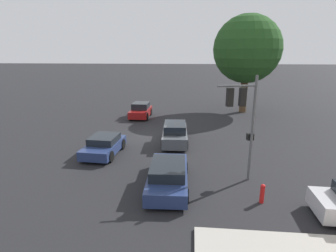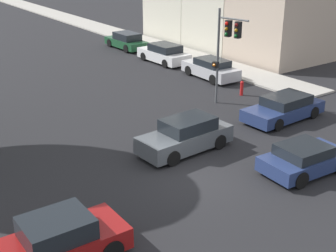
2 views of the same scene
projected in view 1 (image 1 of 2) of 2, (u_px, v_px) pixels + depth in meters
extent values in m
plane|color=black|center=(150.00, 137.00, 21.32)|extent=(300.00, 300.00, 0.00)
cylinder|color=#4C3823|center=(244.00, 94.00, 29.78)|extent=(0.78, 0.78, 4.25)
sphere|color=#234C1E|center=(247.00, 49.00, 28.47)|extent=(7.33, 7.33, 7.33)
cylinder|color=#515456|center=(252.00, 130.00, 13.38)|extent=(0.14, 0.14, 5.55)
cylinder|color=#515456|center=(237.00, 86.00, 12.66)|extent=(0.49, 1.93, 0.10)
cube|color=black|center=(243.00, 97.00, 12.85)|extent=(0.35, 0.35, 0.90)
sphere|color=red|center=(242.00, 90.00, 12.95)|extent=(0.20, 0.20, 0.20)
sphere|color=#99660F|center=(241.00, 96.00, 13.03)|extent=(0.20, 0.20, 0.20)
sphere|color=#0F511E|center=(241.00, 102.00, 13.11)|extent=(0.20, 0.20, 0.20)
cube|color=black|center=(230.00, 97.00, 12.78)|extent=(0.35, 0.35, 0.90)
sphere|color=#590F0F|center=(229.00, 91.00, 12.88)|extent=(0.20, 0.20, 0.20)
sphere|color=#99660F|center=(229.00, 97.00, 12.96)|extent=(0.20, 0.20, 0.20)
sphere|color=#0F511E|center=(228.00, 103.00, 13.04)|extent=(0.20, 0.20, 0.20)
cube|color=black|center=(250.00, 137.00, 13.66)|extent=(0.29, 0.39, 0.35)
sphere|color=orange|center=(249.00, 136.00, 13.80)|extent=(0.18, 0.18, 0.18)
cube|color=navy|center=(104.00, 147.00, 17.55)|extent=(3.93, 2.14, 0.61)
cube|color=black|center=(104.00, 139.00, 17.55)|extent=(2.08, 1.80, 0.45)
cylinder|color=black|center=(110.00, 157.00, 16.33)|extent=(0.72, 0.26, 0.71)
cylinder|color=black|center=(83.00, 155.00, 16.59)|extent=(0.72, 0.26, 0.71)
cylinder|color=black|center=(123.00, 144.00, 18.59)|extent=(0.72, 0.26, 0.71)
cylinder|color=black|center=(98.00, 143.00, 18.85)|extent=(0.72, 0.26, 0.71)
cube|color=#4C5156|center=(175.00, 135.00, 19.81)|extent=(4.63, 2.04, 0.78)
cube|color=black|center=(175.00, 127.00, 19.45)|extent=(2.44, 1.70, 0.59)
cylinder|color=black|center=(165.00, 133.00, 21.26)|extent=(0.71, 0.26, 0.70)
cylinder|color=black|center=(185.00, 133.00, 21.20)|extent=(0.71, 0.26, 0.70)
cylinder|color=black|center=(163.00, 144.00, 18.55)|extent=(0.71, 0.26, 0.70)
cylinder|color=black|center=(187.00, 145.00, 18.49)|extent=(0.71, 0.26, 0.70)
cube|color=maroon|center=(141.00, 112.00, 27.70)|extent=(3.87, 1.88, 0.71)
cube|color=black|center=(141.00, 106.00, 27.67)|extent=(2.02, 1.65, 0.64)
cylinder|color=black|center=(147.00, 117.00, 26.52)|extent=(0.72, 0.23, 0.72)
cylinder|color=black|center=(130.00, 116.00, 26.69)|extent=(0.72, 0.23, 0.72)
cylinder|color=black|center=(151.00, 112.00, 28.81)|extent=(0.72, 0.23, 0.72)
cylinder|color=black|center=(135.00, 111.00, 28.98)|extent=(0.72, 0.23, 0.72)
cube|color=navy|center=(168.00, 177.00, 13.32)|extent=(4.85, 2.10, 0.65)
cube|color=black|center=(168.00, 168.00, 12.98)|extent=(2.55, 1.79, 0.50)
cylinder|color=black|center=(154.00, 167.00, 14.84)|extent=(0.67, 0.24, 0.66)
cylinder|color=black|center=(186.00, 168.00, 14.74)|extent=(0.67, 0.24, 0.66)
cylinder|color=black|center=(147.00, 195.00, 11.99)|extent=(0.67, 0.24, 0.66)
cylinder|color=black|center=(186.00, 196.00, 11.89)|extent=(0.67, 0.24, 0.66)
cylinder|color=black|center=(327.00, 199.00, 11.56)|extent=(0.24, 0.70, 0.69)
cylinder|color=red|center=(262.00, 195.00, 11.85)|extent=(0.20, 0.20, 0.75)
sphere|color=red|center=(263.00, 187.00, 11.74)|extent=(0.22, 0.22, 0.22)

